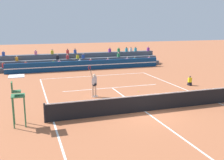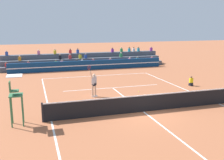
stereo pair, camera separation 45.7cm
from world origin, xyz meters
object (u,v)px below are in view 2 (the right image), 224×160
(umpire_chair, at_px, (15,94))
(ball_kid_courtside, at_px, (191,82))
(tennis_player, at_px, (94,84))
(tennis_ball, at_px, (139,92))

(umpire_chair, bearing_deg, ball_kid_courtside, 20.19)
(tennis_player, bearing_deg, umpire_chair, -141.03)
(umpire_chair, height_order, tennis_ball, umpire_chair)
(ball_kid_courtside, relative_size, tennis_player, 0.34)
(tennis_player, relative_size, tennis_ball, 36.18)
(umpire_chair, relative_size, tennis_player, 1.09)
(tennis_player, bearing_deg, tennis_ball, 4.60)
(ball_kid_courtside, xyz_separation_m, tennis_player, (-8.85, -0.98, 0.66))
(ball_kid_courtside, height_order, tennis_player, tennis_player)
(tennis_player, bearing_deg, ball_kid_courtside, 6.33)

